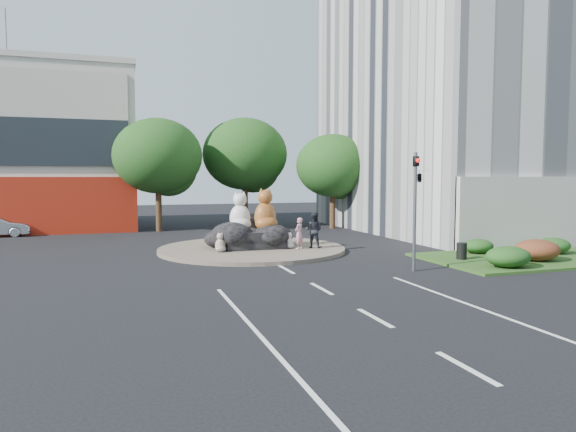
% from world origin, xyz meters
% --- Properties ---
extents(ground, '(120.00, 120.00, 0.00)m').
position_xyz_m(ground, '(0.00, 0.00, 0.00)').
color(ground, black).
rests_on(ground, ground).
extents(roundabout_island, '(10.00, 10.00, 0.20)m').
position_xyz_m(roundabout_island, '(0.00, 10.00, 0.10)').
color(roundabout_island, brown).
rests_on(roundabout_island, ground).
extents(rock_plinth, '(3.20, 2.60, 0.90)m').
position_xyz_m(rock_plinth, '(0.00, 10.00, 0.65)').
color(rock_plinth, black).
rests_on(rock_plinth, roundabout_island).
extents(grass_verge, '(10.00, 6.00, 0.12)m').
position_xyz_m(grass_verge, '(12.00, 3.00, 0.06)').
color(grass_verge, '#294517').
rests_on(grass_verge, ground).
extents(tree_left, '(6.46, 6.46, 8.27)m').
position_xyz_m(tree_left, '(-3.93, 22.06, 5.25)').
color(tree_left, '#382314').
rests_on(tree_left, ground).
extents(tree_mid, '(6.84, 6.84, 8.76)m').
position_xyz_m(tree_mid, '(3.07, 24.06, 5.56)').
color(tree_mid, '#382314').
rests_on(tree_mid, ground).
extents(tree_right, '(5.70, 5.70, 7.30)m').
position_xyz_m(tree_right, '(9.07, 20.06, 4.63)').
color(tree_right, '#382314').
rests_on(tree_right, ground).
extents(hedge_near_green, '(2.00, 1.60, 0.90)m').
position_xyz_m(hedge_near_green, '(9.00, 1.00, 0.57)').
color(hedge_near_green, '#193A12').
rests_on(hedge_near_green, grass_verge).
extents(hedge_red, '(2.20, 1.76, 0.99)m').
position_xyz_m(hedge_red, '(11.50, 2.00, 0.61)').
color(hedge_red, '#542616').
rests_on(hedge_red, grass_verge).
extents(hedge_mid_green, '(1.80, 1.44, 0.81)m').
position_xyz_m(hedge_mid_green, '(14.00, 3.50, 0.53)').
color(hedge_mid_green, '#193A12').
rests_on(hedge_mid_green, grass_verge).
extents(hedge_back_green, '(1.60, 1.28, 0.72)m').
position_xyz_m(hedge_back_green, '(10.50, 4.80, 0.48)').
color(hedge_back_green, '#193A12').
rests_on(hedge_back_green, grass_verge).
extents(traffic_light, '(0.44, 1.24, 5.00)m').
position_xyz_m(traffic_light, '(5.10, 2.00, 3.62)').
color(traffic_light, '#595B60').
rests_on(traffic_light, ground).
extents(street_lamp, '(2.34, 0.22, 8.06)m').
position_xyz_m(street_lamp, '(12.82, 8.00, 4.55)').
color(street_lamp, '#595B60').
rests_on(street_lamp, ground).
extents(cat_white, '(1.49, 1.36, 2.12)m').
position_xyz_m(cat_white, '(-0.63, 10.10, 2.16)').
color(cat_white, silver).
rests_on(cat_white, rock_plinth).
extents(cat_tabby, '(1.58, 1.44, 2.32)m').
position_xyz_m(cat_tabby, '(0.67, 9.74, 2.26)').
color(cat_tabby, '#CB632A').
rests_on(cat_tabby, rock_plinth).
extents(kitten_calico, '(0.71, 0.65, 1.01)m').
position_xyz_m(kitten_calico, '(-1.96, 8.80, 0.70)').
color(kitten_calico, silver).
rests_on(kitten_calico, roundabout_island).
extents(kitten_white, '(0.68, 0.65, 0.88)m').
position_xyz_m(kitten_white, '(1.78, 8.96, 0.64)').
color(kitten_white, silver).
rests_on(kitten_white, roundabout_island).
extents(pedestrian_pink, '(0.72, 0.69, 1.65)m').
position_xyz_m(pedestrian_pink, '(2.18, 8.56, 1.03)').
color(pedestrian_pink, '#C88195').
rests_on(pedestrian_pink, roundabout_island).
extents(pedestrian_dark, '(1.17, 1.13, 1.90)m').
position_xyz_m(pedestrian_dark, '(3.09, 8.75, 1.15)').
color(pedestrian_dark, black).
rests_on(pedestrian_dark, roundabout_island).
extents(litter_bin, '(0.58, 0.58, 0.77)m').
position_xyz_m(litter_bin, '(8.48, 3.44, 0.51)').
color(litter_bin, black).
rests_on(litter_bin, grass_verge).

